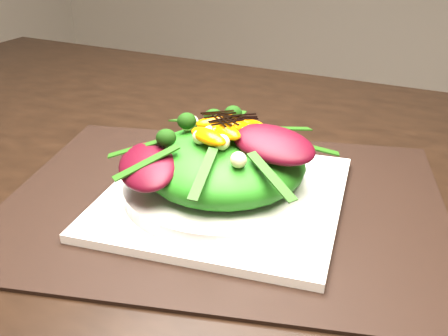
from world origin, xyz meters
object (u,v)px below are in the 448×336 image
at_px(lettuce_mound, 224,163).
at_px(plate_base, 224,196).
at_px(dining_table, 193,159).
at_px(salad_bowl, 224,186).
at_px(orange_segment, 219,123).
at_px(placemat, 224,201).

bearing_deg(lettuce_mound, plate_base, 180.00).
bearing_deg(plate_base, dining_table, 132.12).
distance_m(salad_bowl, orange_segment, 0.08).
bearing_deg(placemat, lettuce_mound, -116.57).
bearing_deg(salad_bowl, orange_segment, 125.50).
bearing_deg(placemat, dining_table, 132.12).
xyz_separation_m(plate_base, salad_bowl, (0.00, 0.00, 0.01)).
bearing_deg(salad_bowl, lettuce_mound, 0.00).
xyz_separation_m(dining_table, lettuce_mound, (0.12, -0.13, 0.07)).
relative_size(dining_table, plate_base, 5.68).
height_order(dining_table, placemat, dining_table).
bearing_deg(salad_bowl, dining_table, 132.12).
xyz_separation_m(dining_table, salad_bowl, (0.12, -0.13, 0.04)).
bearing_deg(plate_base, lettuce_mound, 0.00).
xyz_separation_m(placemat, lettuce_mound, (-0.00, -0.00, 0.05)).
height_order(dining_table, salad_bowl, dining_table).
relative_size(dining_table, placemat, 3.01).
bearing_deg(plate_base, orange_segment, 125.50).
height_order(placemat, orange_segment, orange_segment).
bearing_deg(salad_bowl, plate_base, 0.00).
xyz_separation_m(salad_bowl, lettuce_mound, (0.00, 0.00, 0.03)).
distance_m(lettuce_mound, orange_segment, 0.05).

